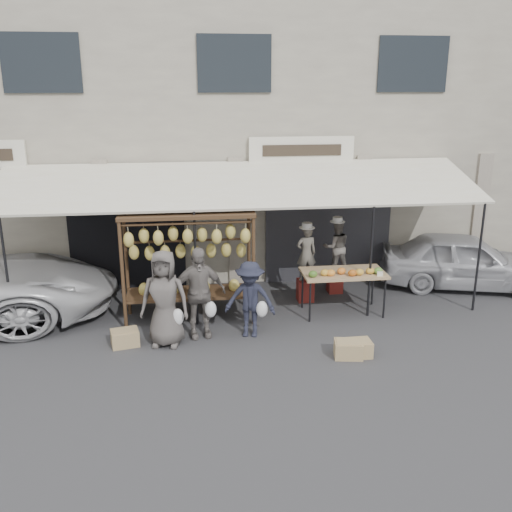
{
  "coord_description": "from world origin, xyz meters",
  "views": [
    {
      "loc": [
        -1.15,
        -9.38,
        4.64
      ],
      "look_at": [
        0.21,
        1.4,
        1.3
      ],
      "focal_mm": 40.0,
      "sensor_mm": 36.0,
      "label": 1
    }
  ],
  "objects_px": {
    "vendor_right": "(336,247)",
    "customer_left": "(165,299)",
    "crate_near_a": "(348,349)",
    "sedan": "(464,260)",
    "customer_mid": "(198,293)",
    "produce_table": "(344,274)",
    "vendor_left": "(306,253)",
    "crate_near_b": "(357,348)",
    "banana_rack": "(188,245)",
    "crate_far": "(125,338)",
    "customer_right": "(250,299)"
  },
  "relations": [
    {
      "from": "vendor_right",
      "to": "customer_left",
      "type": "xyz_separation_m",
      "value": [
        -3.76,
        -2.26,
        -0.17
      ]
    },
    {
      "from": "crate_near_a",
      "to": "sedan",
      "type": "distance_m",
      "value": 4.85
    },
    {
      "from": "customer_mid",
      "to": "sedan",
      "type": "relative_size",
      "value": 0.46
    },
    {
      "from": "produce_table",
      "to": "vendor_left",
      "type": "xyz_separation_m",
      "value": [
        -0.62,
        0.83,
        0.21
      ]
    },
    {
      "from": "customer_mid",
      "to": "crate_near_a",
      "type": "height_order",
      "value": "customer_mid"
    },
    {
      "from": "produce_table",
      "to": "crate_near_b",
      "type": "height_order",
      "value": "produce_table"
    },
    {
      "from": "produce_table",
      "to": "customer_left",
      "type": "height_order",
      "value": "customer_left"
    },
    {
      "from": "vendor_left",
      "to": "crate_near_a",
      "type": "height_order",
      "value": "vendor_left"
    },
    {
      "from": "banana_rack",
      "to": "customer_left",
      "type": "height_order",
      "value": "banana_rack"
    },
    {
      "from": "banana_rack",
      "to": "vendor_right",
      "type": "height_order",
      "value": "banana_rack"
    },
    {
      "from": "vendor_left",
      "to": "crate_near_a",
      "type": "distance_m",
      "value": 2.9
    },
    {
      "from": "vendor_right",
      "to": "customer_mid",
      "type": "distance_m",
      "value": 3.73
    },
    {
      "from": "crate_near_a",
      "to": "crate_far",
      "type": "relative_size",
      "value": 1.0
    },
    {
      "from": "vendor_right",
      "to": "crate_far",
      "type": "relative_size",
      "value": 2.56
    },
    {
      "from": "customer_left",
      "to": "crate_near_b",
      "type": "distance_m",
      "value": 3.54
    },
    {
      "from": "vendor_left",
      "to": "crate_far",
      "type": "xyz_separation_m",
      "value": [
        -3.73,
        -1.78,
        -0.94
      ]
    },
    {
      "from": "vendor_right",
      "to": "crate_near_b",
      "type": "relative_size",
      "value": 2.62
    },
    {
      "from": "customer_right",
      "to": "crate_near_b",
      "type": "bearing_deg",
      "value": -16.61
    },
    {
      "from": "vendor_left",
      "to": "customer_mid",
      "type": "relative_size",
      "value": 0.69
    },
    {
      "from": "vendor_left",
      "to": "sedan",
      "type": "relative_size",
      "value": 0.32
    },
    {
      "from": "crate_far",
      "to": "sedan",
      "type": "distance_m",
      "value": 7.91
    },
    {
      "from": "customer_left",
      "to": "produce_table",
      "type": "bearing_deg",
      "value": 27.26
    },
    {
      "from": "customer_left",
      "to": "customer_right",
      "type": "distance_m",
      "value": 1.58
    },
    {
      "from": "produce_table",
      "to": "vendor_left",
      "type": "distance_m",
      "value": 1.06
    },
    {
      "from": "sedan",
      "to": "crate_near_a",
      "type": "bearing_deg",
      "value": 145.85
    },
    {
      "from": "customer_right",
      "to": "vendor_right",
      "type": "bearing_deg",
      "value": 57.88
    },
    {
      "from": "produce_table",
      "to": "crate_far",
      "type": "bearing_deg",
      "value": -167.77
    },
    {
      "from": "produce_table",
      "to": "customer_right",
      "type": "bearing_deg",
      "value": -158.18
    },
    {
      "from": "produce_table",
      "to": "vendor_right",
      "type": "bearing_deg",
      "value": 82.6
    },
    {
      "from": "vendor_left",
      "to": "customer_left",
      "type": "relative_size",
      "value": 0.67
    },
    {
      "from": "vendor_left",
      "to": "vendor_right",
      "type": "distance_m",
      "value": 0.9
    },
    {
      "from": "produce_table",
      "to": "customer_left",
      "type": "bearing_deg",
      "value": -164.59
    },
    {
      "from": "banana_rack",
      "to": "vendor_left",
      "type": "height_order",
      "value": "banana_rack"
    },
    {
      "from": "sedan",
      "to": "customer_mid",
      "type": "bearing_deg",
      "value": 122.5
    },
    {
      "from": "customer_right",
      "to": "crate_near_a",
      "type": "height_order",
      "value": "customer_right"
    },
    {
      "from": "crate_near_a",
      "to": "customer_mid",
      "type": "bearing_deg",
      "value": 154.96
    },
    {
      "from": "banana_rack",
      "to": "produce_table",
      "type": "height_order",
      "value": "banana_rack"
    },
    {
      "from": "vendor_left",
      "to": "crate_far",
      "type": "height_order",
      "value": "vendor_left"
    },
    {
      "from": "vendor_right",
      "to": "sedan",
      "type": "xyz_separation_m",
      "value": [
        3.06,
        -0.03,
        -0.42
      ]
    },
    {
      "from": "customer_left",
      "to": "customer_right",
      "type": "height_order",
      "value": "customer_left"
    },
    {
      "from": "customer_right",
      "to": "crate_far",
      "type": "bearing_deg",
      "value": -162.42
    },
    {
      "from": "customer_mid",
      "to": "crate_near_b",
      "type": "relative_size",
      "value": 3.67
    },
    {
      "from": "crate_near_b",
      "to": "crate_far",
      "type": "xyz_separation_m",
      "value": [
        -4.1,
        0.94,
        0.0
      ]
    },
    {
      "from": "vendor_left",
      "to": "sedan",
      "type": "distance_m",
      "value": 3.89
    },
    {
      "from": "vendor_right",
      "to": "crate_near_a",
      "type": "distance_m",
      "value": 3.36
    },
    {
      "from": "banana_rack",
      "to": "crate_far",
      "type": "relative_size",
      "value": 5.34
    },
    {
      "from": "customer_right",
      "to": "customer_mid",
      "type": "bearing_deg",
      "value": -172.02
    },
    {
      "from": "crate_near_a",
      "to": "banana_rack",
      "type": "bearing_deg",
      "value": 143.67
    },
    {
      "from": "produce_table",
      "to": "sedan",
      "type": "xyz_separation_m",
      "value": [
        3.23,
        1.24,
        -0.23
      ]
    },
    {
      "from": "vendor_right",
      "to": "customer_mid",
      "type": "height_order",
      "value": "customer_mid"
    }
  ]
}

